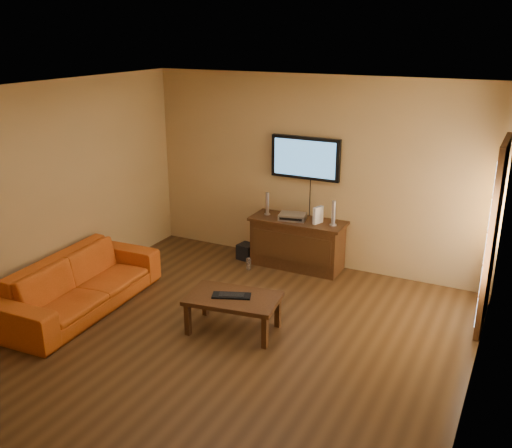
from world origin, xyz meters
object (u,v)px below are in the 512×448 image
Objects in this scene: av_receiver at (293,216)px; game_console at (318,215)px; speaker_right at (334,214)px; subwoofer at (246,251)px; speaker_left at (267,205)px; television at (305,158)px; coffee_table at (233,301)px; bottle at (249,264)px; keyboard at (231,295)px; media_console at (297,243)px; sofa at (80,275)px.

av_receiver is 0.39m from game_console.
speaker_right is 1.52m from subwoofer.
television is at bearing 21.89° from speaker_left.
speaker_right is 1.48× the size of game_console.
coffee_table is at bearing -88.10° from television.
speaker_right reaches higher than bottle.
speaker_right is (1.01, -0.03, 0.01)m from speaker_left.
coffee_table reaches higher than subwoofer.
keyboard reaches higher than bottle.
speaker_left reaches higher than media_console.
sofa is at bearing -169.96° from coffee_table.
game_console is at bearing 24.82° from bottle.
media_console is 3.02m from sofa.
bottle is (-0.87, -0.40, -0.74)m from game_console.
media_console is 0.74m from speaker_right.
media_console is at bearing -2.58° from speaker_left.
speaker_right is at bearing -1.50° from speaker_left.
bottle is at bearing -159.08° from speaker_right.
av_receiver is at bearing 39.54° from bottle.
subwoofer is at bearing 172.53° from av_receiver.
av_receiver reaches higher than subwoofer.
sofa is 9.67× the size of subwoofer.
bottle is at bearing -131.58° from television.
bottle is at bearing -49.75° from subwoofer.
game_console reaches higher than keyboard.
keyboard is at bearing -68.90° from bottle.
game_console is (0.80, -0.04, -0.03)m from speaker_left.
media_console is at bearing 92.10° from coffee_table.
av_receiver is at bearing -107.96° from television.
game_console reaches higher than bottle.
speaker_left is at bearing 177.42° from media_console.
bottle is (1.29, 1.96, -0.34)m from sofa.
subwoofer is at bearing -158.06° from game_console.
television is at bearing 28.34° from subwoofer.
speaker_left is at bearing -163.44° from game_console.
speaker_right is (0.52, -0.22, -0.68)m from television.
sofa is at bearing -170.05° from keyboard.
speaker_left is 1.01m from speaker_right.
speaker_right reaches higher than media_console.
speaker_left is 0.89× the size of av_receiver.
subwoofer is (-0.30, -0.09, -0.75)m from speaker_left.
coffee_table is 2.06m from av_receiver.
television is at bearing 91.42° from keyboard.
keyboard is (-0.47, -2.04, -0.44)m from speaker_right.
coffee_table is at bearing -97.27° from av_receiver.
television reaches higher than av_receiver.
bottle is at bearing 111.74° from coffee_table.
speaker_right is 1.54× the size of subwoofer.
bottle is (-1.09, -0.42, -0.79)m from speaker_right.
sofa is at bearing -135.14° from speaker_right.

